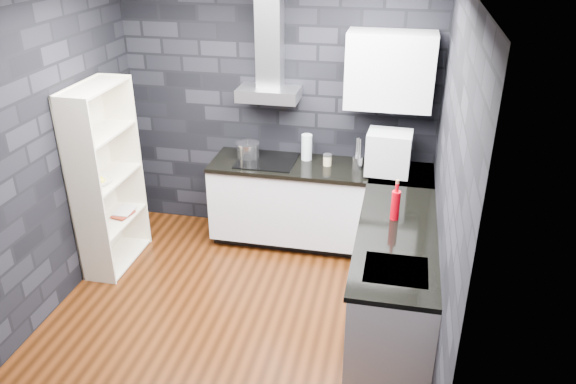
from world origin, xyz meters
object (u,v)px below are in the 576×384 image
(appliance_garage, at_px, (389,153))
(red_bottle, at_px, (395,205))
(utensil_crock, at_px, (357,163))
(pot, at_px, (248,150))
(glass_vase, at_px, (307,147))
(fruit_bowl, at_px, (98,182))
(bookshelf, at_px, (107,179))
(storage_jar, at_px, (327,161))

(appliance_garage, height_order, red_bottle, appliance_garage)
(utensil_crock, distance_m, red_bottle, 1.04)
(pot, height_order, utensil_crock, pot)
(pot, distance_m, glass_vase, 0.60)
(glass_vase, distance_m, fruit_bowl, 2.03)
(glass_vase, bearing_deg, utensil_crock, -14.68)
(fruit_bowl, bearing_deg, bookshelf, 90.00)
(pot, height_order, appliance_garage, appliance_garage)
(glass_vase, distance_m, bookshelf, 1.96)
(glass_vase, height_order, red_bottle, glass_vase)
(appliance_garage, bearing_deg, fruit_bowl, -160.12)
(pot, height_order, red_bottle, red_bottle)
(pot, distance_m, fruit_bowl, 1.49)
(glass_vase, relative_size, red_bottle, 1.07)
(storage_jar, relative_size, red_bottle, 0.41)
(storage_jar, relative_size, appliance_garage, 0.25)
(storage_jar, bearing_deg, utensil_crock, -5.46)
(glass_vase, bearing_deg, pot, -172.23)
(storage_jar, relative_size, utensil_crock, 0.80)
(glass_vase, distance_m, storage_jar, 0.27)
(glass_vase, relative_size, fruit_bowl, 1.12)
(pot, relative_size, appliance_garage, 0.56)
(pot, bearing_deg, fruit_bowl, -141.44)
(utensil_crock, relative_size, appliance_garage, 0.31)
(bookshelf, bearing_deg, utensil_crock, 19.01)
(storage_jar, bearing_deg, glass_vase, 154.38)
(appliance_garage, height_order, fruit_bowl, appliance_garage)
(red_bottle, relative_size, fruit_bowl, 1.05)
(pot, xyz_separation_m, appliance_garage, (1.41, -0.13, 0.15))
(glass_vase, height_order, bookshelf, bookshelf)
(glass_vase, relative_size, utensil_crock, 2.10)
(storage_jar, height_order, fruit_bowl, storage_jar)
(glass_vase, height_order, utensil_crock, glass_vase)
(pot, bearing_deg, utensil_crock, -2.91)
(utensil_crock, distance_m, fruit_bowl, 2.44)
(pot, distance_m, storage_jar, 0.82)
(appliance_garage, distance_m, bookshelf, 2.66)
(storage_jar, xyz_separation_m, appliance_garage, (0.59, -0.11, 0.17))
(storage_jar, bearing_deg, bookshelf, -159.31)
(pot, xyz_separation_m, storage_jar, (0.82, -0.03, -0.03))
(glass_vase, distance_m, red_bottle, 1.43)
(bookshelf, xyz_separation_m, fruit_bowl, (0.00, -0.15, 0.04))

